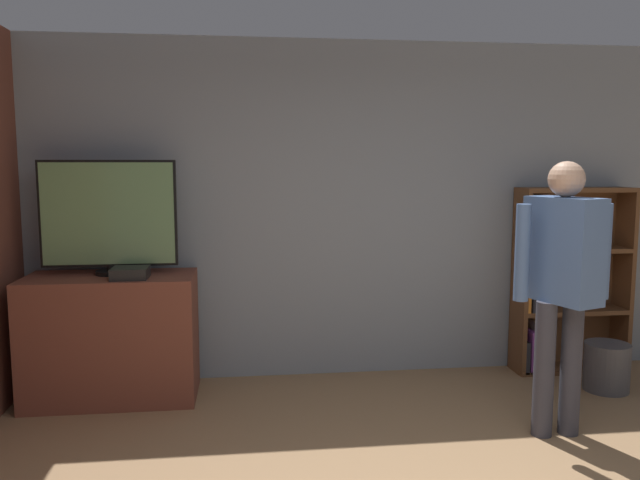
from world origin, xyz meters
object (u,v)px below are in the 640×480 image
game_console (130,273)px  waste_bin (607,367)px  television (109,216)px  person (562,274)px  bookshelf (560,279)px

game_console → waste_bin: size_ratio=0.68×
television → person: television is taller
television → bookshelf: (3.57, 0.16, -0.57)m
waste_bin → television: bearing=174.8°
television → person: (2.94, -1.04, -0.30)m
bookshelf → television: bearing=-177.5°
bookshelf → person: size_ratio=0.88×
game_console → bookshelf: 3.42m
television → bookshelf: size_ratio=0.63×
game_console → bookshelf: bearing=5.7°
game_console → bookshelf: (3.40, 0.34, -0.19)m
bookshelf → person: person is taller
person → bookshelf: bearing=132.6°
television → bookshelf: bearing=2.5°
bookshelf → person: bearing=-117.8°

